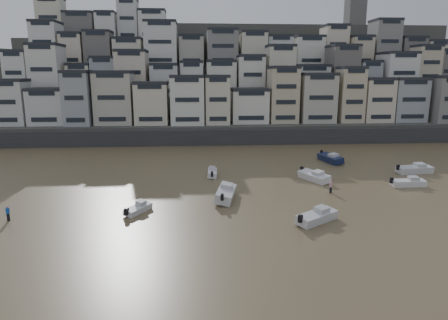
{
  "coord_description": "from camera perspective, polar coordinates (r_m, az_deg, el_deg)",
  "views": [
    {
      "loc": [
        -1.87,
        -24.79,
        16.0
      ],
      "look_at": [
        2.09,
        30.0,
        4.0
      ],
      "focal_mm": 32.0,
      "sensor_mm": 36.0,
      "label": 1
    }
  ],
  "objects": [
    {
      "name": "boat_c",
      "position": [
        51.72,
        0.24,
        -4.58
      ],
      "size": [
        3.67,
        7.37,
        1.92
      ],
      "primitive_type": null,
      "rotation": [
        0.0,
        0.0,
        1.37
      ],
      "color": "silver",
      "rests_on": "ground"
    },
    {
      "name": "boat_j",
      "position": [
        48.03,
        -12.18,
        -6.69
      ],
      "size": [
        3.39,
        4.4,
        1.17
      ],
      "primitive_type": null,
      "rotation": [
        0.0,
        0.0,
        1.04
      ],
      "color": "silver",
      "rests_on": "ground"
    },
    {
      "name": "person_pink",
      "position": [
        56.29,
        15.02,
        -3.7
      ],
      "size": [
        0.44,
        0.44,
        1.74
      ],
      "primitive_type": null,
      "color": "#C78CA0",
      "rests_on": "ground"
    },
    {
      "name": "hillside",
      "position": [
        130.72,
        3.22,
        10.99
      ],
      "size": [
        141.04,
        66.0,
        50.0
      ],
      "color": "#4C4C47",
      "rests_on": "ground"
    },
    {
      "name": "boat_g",
      "position": [
        72.02,
        25.58,
        -1.03
      ],
      "size": [
        6.58,
        2.8,
        1.74
      ],
      "primitive_type": null,
      "rotation": [
        0.0,
        0.0,
        0.11
      ],
      "color": "silver",
      "rests_on": "ground"
    },
    {
      "name": "boat_a",
      "position": [
        45.17,
        13.15,
        -7.67
      ],
      "size": [
        5.93,
        4.95,
        1.61
      ],
      "primitive_type": null,
      "rotation": [
        0.0,
        0.0,
        0.61
      ],
      "color": "silver",
      "rests_on": "ground"
    },
    {
      "name": "boat_f",
      "position": [
        63.41,
        -1.7,
        -1.69
      ],
      "size": [
        1.82,
        4.87,
        1.31
      ],
      "primitive_type": null,
      "rotation": [
        0.0,
        0.0,
        1.52
      ],
      "color": "white",
      "rests_on": "ground"
    },
    {
      "name": "boat_d",
      "position": [
        63.39,
        24.83,
        -2.79
      ],
      "size": [
        5.31,
        1.77,
        1.45
      ],
      "primitive_type": null,
      "rotation": [
        0.0,
        0.0,
        0.01
      ],
      "color": "silver",
      "rests_on": "ground"
    },
    {
      "name": "boat_i",
      "position": [
        75.61,
        14.95,
        0.39
      ],
      "size": [
        3.64,
        6.99,
        1.82
      ],
      "primitive_type": null,
      "rotation": [
        0.0,
        0.0,
        -1.34
      ],
      "color": "#141D40",
      "rests_on": "ground"
    },
    {
      "name": "person_blue",
      "position": [
        50.42,
        -28.49,
        -6.69
      ],
      "size": [
        0.44,
        0.44,
        1.74
      ],
      "primitive_type": null,
      "color": "blue",
      "rests_on": "ground"
    },
    {
      "name": "harbor_wall",
      "position": [
        91.68,
        3.36,
        3.36
      ],
      "size": [
        140.0,
        3.0,
        3.5
      ],
      "primitive_type": "cube",
      "color": "#38383A",
      "rests_on": "ground"
    },
    {
      "name": "ground",
      "position": [
        29.56,
        0.16,
        -20.44
      ],
      "size": [
        400.0,
        400.0,
        0.0
      ],
      "primitive_type": "plane",
      "color": "brown",
      "rests_on": "ground"
    },
    {
      "name": "boat_e",
      "position": [
        62.04,
        12.73,
        -2.12
      ],
      "size": [
        4.35,
        6.55,
        1.7
      ],
      "primitive_type": null,
      "rotation": [
        0.0,
        0.0,
        -1.16
      ],
      "color": "silver",
      "rests_on": "ground"
    }
  ]
}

